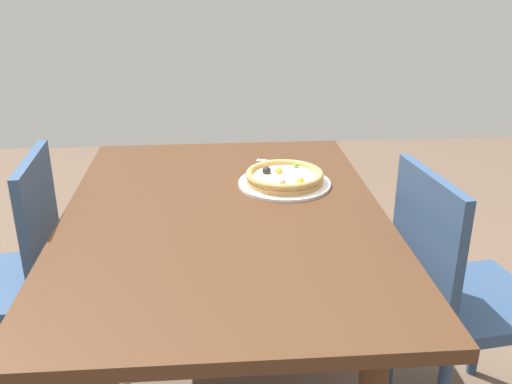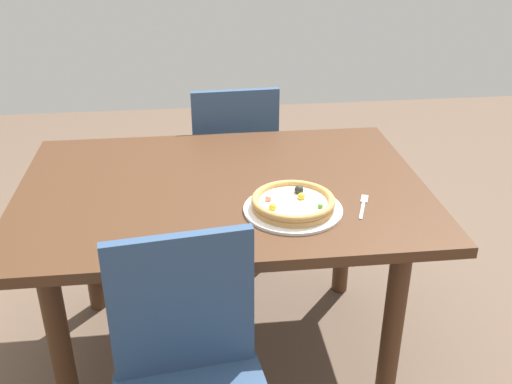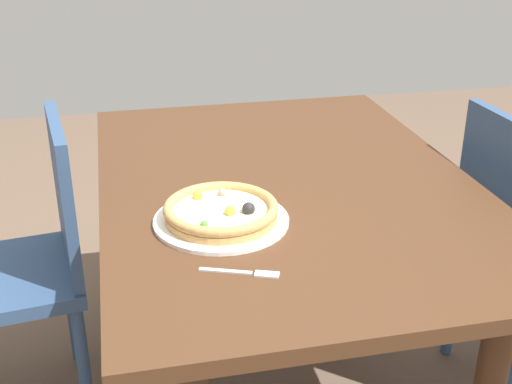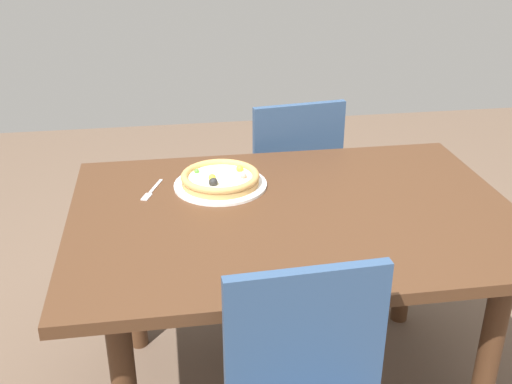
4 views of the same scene
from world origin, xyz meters
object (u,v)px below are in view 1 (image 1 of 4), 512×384
at_px(chair_far, 10,274).
at_px(fork, 274,162).
at_px(chair_near, 454,292).
at_px(dining_table, 225,240).
at_px(plate, 284,183).
at_px(pizza, 284,176).

height_order(chair_far, fork, chair_far).
bearing_deg(fork, chair_far, 42.26).
distance_m(chair_near, chair_far, 1.43).
bearing_deg(dining_table, chair_near, -100.33).
distance_m(dining_table, plate, 0.32).
relative_size(chair_far, pizza, 3.32).
bearing_deg(chair_far, dining_table, -100.19).
xyz_separation_m(dining_table, plate, (0.21, -0.21, 0.10)).
bearing_deg(chair_near, pizza, -131.98).
relative_size(dining_table, chair_far, 1.58).
bearing_deg(dining_table, plate, -45.05).
xyz_separation_m(chair_near, fork, (0.57, 0.50, 0.24)).
xyz_separation_m(chair_far, plate, (0.12, -0.92, 0.24)).
xyz_separation_m(chair_near, pizza, (0.34, 0.49, 0.27)).
distance_m(dining_table, fork, 0.50).
height_order(dining_table, chair_near, chair_near).
bearing_deg(pizza, fork, 2.58).
xyz_separation_m(plate, pizza, (-0.00, 0.00, 0.03)).
distance_m(plate, pizza, 0.03).
bearing_deg(chair_near, plate, -132.00).
xyz_separation_m(chair_far, fork, (0.35, -0.91, 0.24)).
height_order(chair_far, pizza, chair_far).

